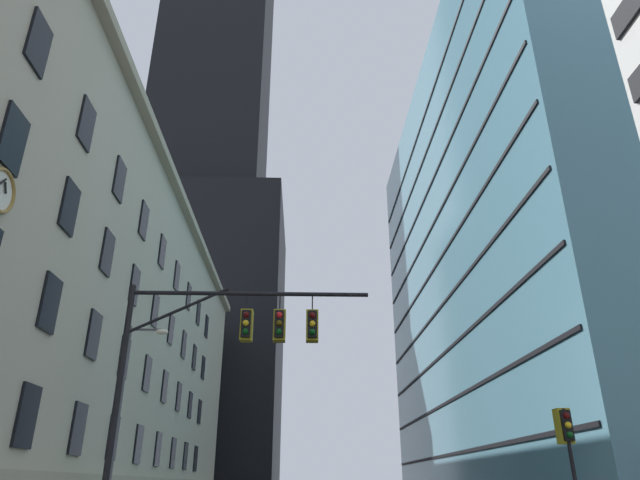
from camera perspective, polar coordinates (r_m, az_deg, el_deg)
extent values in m
cube|color=#B2A88E|center=(43.09, -25.92, -8.25)|extent=(15.05, 62.05, 23.06)
cube|color=#9E937A|center=(44.45, -14.20, 4.68)|extent=(0.70, 62.05, 0.60)
cube|color=black|center=(23.43, -27.79, -15.61)|extent=(0.14, 1.40, 2.20)
cube|color=black|center=(28.02, -23.53, -17.27)|extent=(0.14, 1.40, 2.20)
cube|color=black|center=(32.74, -20.43, -18.41)|extent=(0.14, 1.40, 2.20)
cube|color=black|center=(37.52, -18.09, -19.22)|extent=(0.14, 1.40, 2.20)
cube|color=black|center=(42.36, -16.26, -19.83)|extent=(0.14, 1.40, 2.20)
cube|color=black|center=(47.23, -14.81, -20.30)|extent=(0.14, 1.40, 2.20)
cube|color=black|center=(52.13, -13.61, -20.68)|extent=(0.14, 1.40, 2.20)
cube|color=black|center=(57.04, -12.62, -20.98)|extent=(0.14, 1.40, 2.20)
cube|color=black|center=(24.21, -25.91, -5.83)|extent=(0.14, 1.40, 2.20)
cube|color=black|center=(28.67, -22.16, -8.98)|extent=(0.14, 1.40, 2.20)
cube|color=black|center=(33.30, -19.39, -11.25)|extent=(0.14, 1.40, 2.20)
cube|color=black|center=(38.01, -17.27, -12.94)|extent=(0.14, 1.40, 2.20)
cube|color=black|center=(42.79, -15.61, -14.24)|extent=(0.14, 1.40, 2.20)
cube|color=black|center=(47.62, -14.27, -15.27)|extent=(0.14, 1.40, 2.20)
cube|color=black|center=(52.48, -13.16, -16.11)|extent=(0.14, 1.40, 2.20)
cube|color=black|center=(57.36, -12.24, -16.80)|extent=(0.14, 1.40, 2.20)
cube|color=black|center=(21.72, -28.89, 9.00)|extent=(0.14, 1.40, 2.20)
cube|color=black|center=(25.65, -24.25, 3.09)|extent=(0.14, 1.40, 2.20)
cube|color=black|center=(29.91, -20.93, -1.22)|extent=(0.14, 1.40, 2.20)
cube|color=black|center=(34.36, -18.45, -4.43)|extent=(0.14, 1.40, 2.20)
cube|color=black|center=(38.95, -16.53, -6.88)|extent=(0.14, 1.40, 2.20)
cube|color=black|center=(43.63, -15.00, -8.81)|extent=(0.14, 1.40, 2.20)
cube|color=black|center=(48.37, -13.76, -10.36)|extent=(0.14, 1.40, 2.20)
cube|color=black|center=(53.16, -12.74, -11.63)|extent=(0.14, 1.40, 2.20)
cube|color=black|center=(57.99, -11.87, -12.69)|extent=(0.14, 1.40, 2.20)
cube|color=black|center=(24.07, -26.84, 17.51)|extent=(0.14, 1.40, 2.20)
cube|color=black|center=(27.67, -22.79, 10.89)|extent=(0.14, 1.40, 2.20)
cube|color=black|center=(31.65, -19.83, 5.82)|extent=(0.14, 1.40, 2.20)
cube|color=black|center=(35.89, -17.59, 1.90)|extent=(0.14, 1.40, 2.20)
cube|color=black|center=(40.31, -15.84, -1.17)|extent=(0.14, 1.40, 2.20)
cube|color=black|center=(44.84, -14.44, -3.63)|extent=(0.14, 1.40, 2.20)
cube|color=black|center=(49.47, -13.29, -5.64)|extent=(0.14, 1.40, 2.20)
cube|color=black|center=(54.16, -12.34, -7.29)|extent=(0.14, 1.40, 2.20)
cube|color=black|center=(58.91, -11.53, -8.68)|extent=(0.14, 1.40, 2.20)
torus|color=olive|center=(20.83, -29.72, 4.40)|extent=(0.14, 1.54, 1.54)
cylinder|color=silver|center=(20.85, -29.82, 4.40)|extent=(0.05, 1.33, 1.33)
cube|color=black|center=(20.94, -29.46, 4.67)|extent=(0.03, 0.26, 0.38)
cube|color=black|center=(20.76, -29.74, 5.16)|extent=(0.03, 0.42, 0.49)
cube|color=black|center=(95.46, -13.03, -10.25)|extent=(29.20, 29.20, 46.19)
cube|color=black|center=(121.45, -10.49, 16.69)|extent=(20.44, 20.44, 67.19)
cube|color=teal|center=(55.41, 21.41, -1.71)|extent=(19.28, 48.99, 42.01)
cube|color=black|center=(48.75, 13.36, -20.52)|extent=(0.12, 47.99, 0.24)
cube|color=black|center=(49.10, 12.90, -15.88)|extent=(0.12, 47.99, 0.24)
cube|color=black|center=(49.77, 12.48, -11.32)|extent=(0.12, 47.99, 0.24)
cube|color=black|center=(50.75, 12.08, -6.92)|extent=(0.12, 47.99, 0.24)
cube|color=black|center=(52.02, 11.71, -2.70)|extent=(0.12, 47.99, 0.24)
cube|color=black|center=(53.55, 11.36, 1.29)|extent=(0.12, 47.99, 0.24)
cube|color=black|center=(55.34, 11.03, 5.05)|extent=(0.12, 47.99, 0.24)
cube|color=black|center=(57.35, 10.72, 8.55)|extent=(0.12, 47.99, 0.24)
cube|color=black|center=(59.56, 10.42, 11.81)|extent=(0.12, 47.99, 0.24)
cylinder|color=black|center=(18.88, -20.10, -15.48)|extent=(0.20, 0.20, 7.69)
cylinder|color=black|center=(18.88, -7.09, -5.47)|extent=(7.87, 0.14, 0.14)
cylinder|color=black|center=(19.07, -14.32, -6.99)|extent=(3.23, 0.10, 1.63)
cylinder|color=black|center=(18.80, -7.44, -6.34)|extent=(0.04, 0.04, 0.60)
cube|color=black|center=(18.59, -7.56, -8.54)|extent=(0.30, 0.30, 0.90)
cube|color=olive|center=(18.75, -7.51, -8.68)|extent=(0.40, 0.40, 1.04)
sphere|color=#450808|center=(18.51, -7.56, -7.57)|extent=(0.20, 0.20, 0.20)
sphere|color=yellow|center=(18.43, -7.60, -8.41)|extent=(0.20, 0.20, 0.20)
sphere|color=#083D10|center=(18.36, -7.65, -9.25)|extent=(0.20, 0.20, 0.20)
cylinder|color=black|center=(18.72, -4.12, -6.40)|extent=(0.04, 0.04, 0.60)
cube|color=black|center=(18.51, -4.19, -8.62)|extent=(0.30, 0.30, 0.90)
cube|color=olive|center=(18.67, -4.17, -8.76)|extent=(0.40, 0.40, 1.04)
sphere|color=red|center=(18.43, -4.18, -7.65)|extent=(0.20, 0.20, 0.20)
sphere|color=#4B3A08|center=(18.36, -4.20, -8.49)|extent=(0.20, 0.20, 0.20)
sphere|color=#083D10|center=(18.28, -4.23, -9.34)|extent=(0.20, 0.20, 0.20)
cylinder|color=black|center=(18.71, -0.78, -6.45)|extent=(0.04, 0.04, 0.60)
cube|color=black|center=(18.50, -0.80, -8.67)|extent=(0.30, 0.30, 0.90)
cube|color=olive|center=(18.66, -0.81, -8.81)|extent=(0.40, 0.40, 1.04)
sphere|color=#450808|center=(18.42, -0.78, -7.70)|extent=(0.20, 0.20, 0.20)
sphere|color=yellow|center=(18.34, -0.79, -8.54)|extent=(0.20, 0.20, 0.20)
sphere|color=#083D10|center=(18.27, -0.79, -9.39)|extent=(0.20, 0.20, 0.20)
cylinder|color=black|center=(19.41, 24.54, -20.94)|extent=(0.12, 0.12, 3.74)
cube|color=black|center=(19.48, 23.84, -16.97)|extent=(0.30, 0.30, 0.90)
cube|color=olive|center=(19.63, 23.63, -17.04)|extent=(0.40, 0.40, 1.04)
sphere|color=#450808|center=(19.36, 23.89, -16.09)|extent=(0.20, 0.20, 0.20)
sphere|color=yellow|center=(19.34, 24.03, -16.90)|extent=(0.20, 0.20, 0.20)
sphere|color=#083D10|center=(19.31, 24.18, -17.72)|extent=(0.20, 0.20, 0.20)
cylinder|color=#47474C|center=(25.76, -20.02, -16.97)|extent=(0.18, 0.18, 8.05)
cylinder|color=#47474C|center=(26.21, -17.34, -8.73)|extent=(1.42, 0.10, 0.10)
ellipsoid|color=#EFE5C6|center=(26.01, -15.85, -9.03)|extent=(0.56, 0.32, 0.24)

